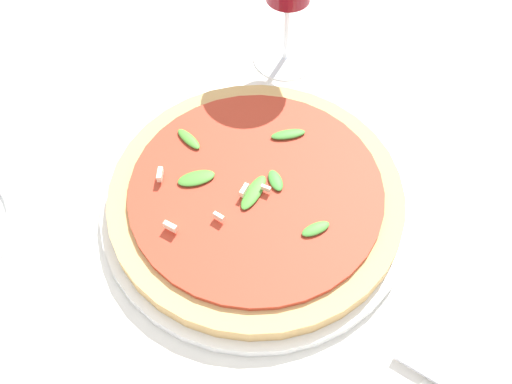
% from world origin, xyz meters
% --- Properties ---
extents(ground_plane, '(6.00, 6.00, 0.00)m').
position_xyz_m(ground_plane, '(0.00, 0.00, 0.00)').
color(ground_plane, silver).
extents(pizza_arugula_main, '(0.32, 0.32, 0.05)m').
position_xyz_m(pizza_arugula_main, '(0.03, 0.04, 0.02)').
color(pizza_arugula_main, white).
rests_on(pizza_arugula_main, ground_plane).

